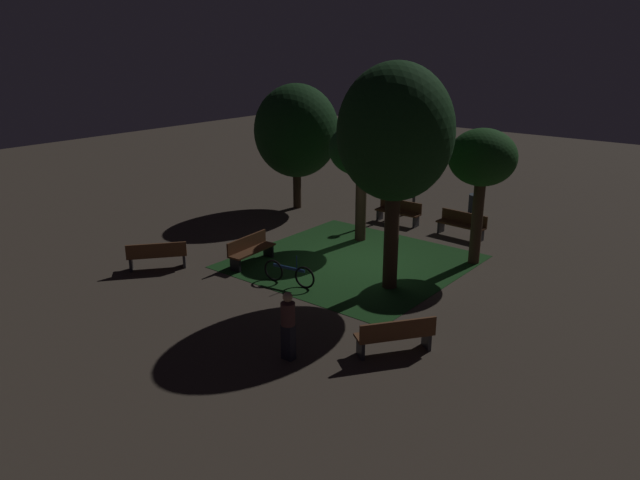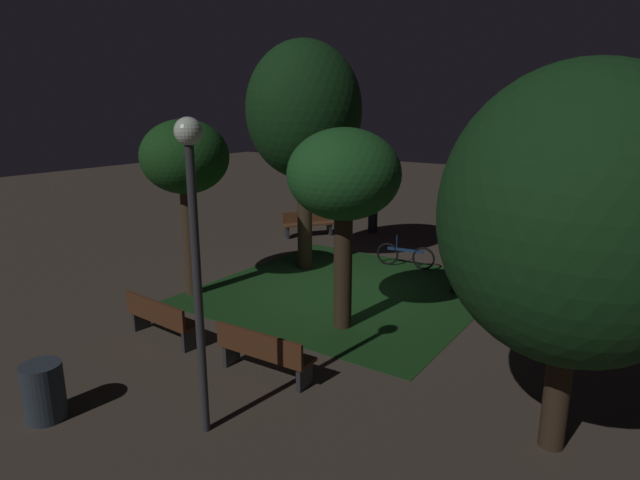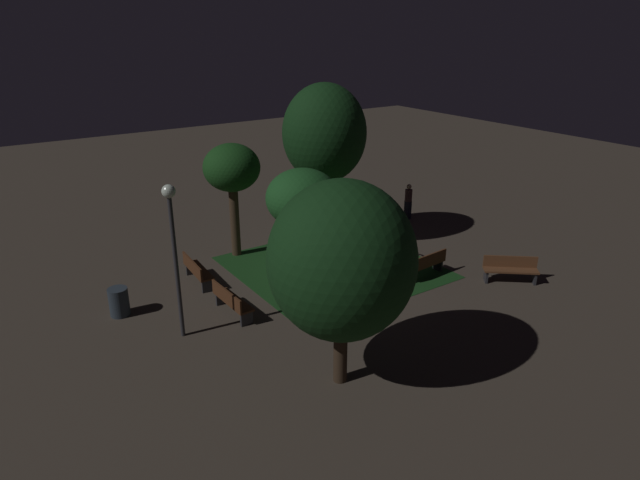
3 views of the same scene
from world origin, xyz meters
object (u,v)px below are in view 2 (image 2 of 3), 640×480
bench_front_left (263,351)px  tree_near_wall (304,112)px  bench_lawn_edge (565,260)px  tree_back_left (185,160)px  pedestrian (373,210)px  bench_path_side (161,317)px  bench_front_right (471,268)px  bicycle (405,256)px  lamp_post_plaza_west (194,227)px  trash_bin (44,391)px  tree_lawn_side (578,217)px  bench_back_row (308,223)px  tree_back_right (344,178)px

bench_front_left → tree_near_wall: size_ratio=0.29×
bench_lawn_edge → tree_back_left: 10.33m
pedestrian → bench_path_side: bearing=-84.7°
bench_front_right → tree_back_left: 7.64m
tree_back_left → bench_front_left: bearing=-28.0°
bench_front_left → bench_front_right: 6.85m
bench_path_side → bicycle: (1.86, 7.25, -0.14)m
lamp_post_plaza_west → bench_path_side: bearing=150.7°
trash_bin → bicycle: (1.10, 10.04, -0.10)m
bench_path_side → tree_back_left: (-1.53, 2.22, 2.83)m
bench_path_side → bench_front_left: same height
bench_front_left → trash_bin: (-1.89, -2.79, -0.04)m
pedestrian → lamp_post_plaza_west: bearing=-72.0°
bench_path_side → bench_front_right: 7.80m
bench_lawn_edge → pedestrian: bearing=167.1°
tree_near_wall → tree_back_left: 3.66m
bench_lawn_edge → lamp_post_plaza_west: 11.22m
bench_front_left → lamp_post_plaza_west: 3.05m
tree_lawn_side → tree_near_wall: (-7.66, 4.79, 1.17)m
bench_path_side → trash_bin: (0.76, -2.79, -0.04)m
tree_back_left → lamp_post_plaza_west: (4.49, -3.88, -0.29)m
bench_front_right → bench_back_row: bearing=163.0°
tree_near_wall → trash_bin: (1.26, -8.36, -3.95)m
bench_lawn_edge → bicycle: (-3.98, -1.63, -0.14)m
tree_back_right → tree_back_left: size_ratio=0.97×
tree_near_wall → pedestrian: 6.04m
bench_front_right → trash_bin: size_ratio=2.08×
trash_bin → bicycle: bicycle is taller
trash_bin → tree_lawn_side: bearing=29.2°
tree_lawn_side → tree_back_left: (-8.69, 1.44, 0.09)m
tree_near_wall → trash_bin: 9.33m
pedestrian → tree_back_left: bearing=-93.9°
tree_near_wall → tree_back_right: size_ratio=1.51×
tree_back_left → tree_near_wall: bearing=72.9°
tree_near_wall → tree_back_right: 4.47m
bench_front_left → bench_lawn_edge: (3.19, 8.88, 0.00)m
lamp_post_plaza_west → pedestrian: bearing=108.0°
bench_front_left → tree_back_left: tree_back_left is taller
tree_back_right → pedestrian: size_ratio=2.58×
bench_front_left → tree_lawn_side: tree_lawn_side is taller
bench_path_side → bench_lawn_edge: 10.63m
bench_front_right → trash_bin: 10.04m
tree_back_left → lamp_post_plaza_west: 5.95m
tree_back_right → tree_back_left: (-4.15, -0.38, 0.14)m
bench_front_right → bench_back_row: (-6.65, 2.03, 0.00)m
lamp_post_plaza_west → bicycle: size_ratio=2.57×
lamp_post_plaza_west → trash_bin: 3.57m
bench_front_right → tree_near_wall: (-4.46, -1.16, 3.91)m
bench_lawn_edge → pedestrian: (-6.81, 1.56, 0.37)m
bench_lawn_edge → bench_back_row: same height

